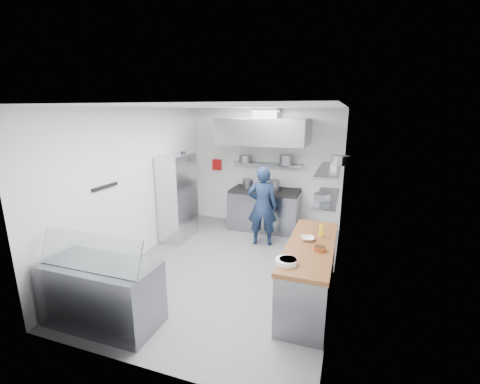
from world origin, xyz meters
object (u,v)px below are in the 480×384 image
at_px(gas_range, 265,210).
at_px(chef, 262,206).
at_px(display_case, 102,294).
at_px(wire_rack, 178,197).

xyz_separation_m(gas_range, chef, (0.18, -0.90, 0.38)).
distance_m(gas_range, display_case, 4.25).
bearing_deg(display_case, chef, 68.18).
bearing_deg(gas_range, display_case, -105.02).
relative_size(gas_range, wire_rack, 0.86).
xyz_separation_m(chef, display_case, (-1.28, -3.20, -0.41)).
relative_size(chef, display_case, 1.11).
height_order(gas_range, wire_rack, wire_rack).
bearing_deg(display_case, wire_rack, 100.26).
bearing_deg(chef, display_case, 56.92).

